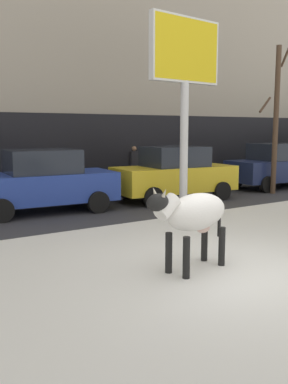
{
  "coord_description": "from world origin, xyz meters",
  "views": [
    {
      "loc": [
        -5.17,
        -5.06,
        2.44
      ],
      "look_at": [
        -0.22,
        2.53,
        1.1
      ],
      "focal_mm": 40.18,
      "sensor_mm": 36.0,
      "label": 1
    }
  ],
  "objects_px": {
    "pedestrian_near_billboard": "(134,167)",
    "bare_tree_left_lot": "(276,118)",
    "billboard": "(185,62)",
    "car_blue_sedan": "(43,182)",
    "cow_holstein": "(194,213)",
    "car_yellow_sedan": "(175,174)",
    "car_navy_sedan": "(276,166)"
  },
  "relations": [
    {
      "from": "pedestrian_near_billboard",
      "to": "bare_tree_left_lot",
      "type": "distance_m",
      "value": 5.86
    },
    {
      "from": "bare_tree_left_lot",
      "to": "car_navy_sedan",
      "type": "bearing_deg",
      "value": 36.55
    },
    {
      "from": "pedestrian_near_billboard",
      "to": "bare_tree_left_lot",
      "type": "relative_size",
      "value": 0.3
    },
    {
      "from": "billboard",
      "to": "car_yellow_sedan",
      "type": "xyz_separation_m",
      "value": [
        1.02,
        1.79,
        -3.41
      ]
    },
    {
      "from": "cow_holstein",
      "to": "pedestrian_near_billboard",
      "type": "xyz_separation_m",
      "value": [
        4.65,
        9.44,
        -0.12
      ]
    },
    {
      "from": "car_yellow_sedan",
      "to": "bare_tree_left_lot",
      "type": "distance_m",
      "value": 4.57
    },
    {
      "from": "cow_holstein",
      "to": "billboard",
      "type": "bearing_deg",
      "value": 53.49
    },
    {
      "from": "car_yellow_sedan",
      "to": "car_navy_sedan",
      "type": "xyz_separation_m",
      "value": [
        5.42,
        0.17,
        0.0
      ]
    },
    {
      "from": "bare_tree_left_lot",
      "to": "car_blue_sedan",
      "type": "bearing_deg",
      "value": 172.41
    },
    {
      "from": "bare_tree_left_lot",
      "to": "billboard",
      "type": "bearing_deg",
      "value": -169.44
    },
    {
      "from": "pedestrian_near_billboard",
      "to": "bare_tree_left_lot",
      "type": "height_order",
      "value": "bare_tree_left_lot"
    },
    {
      "from": "car_navy_sedan",
      "to": "bare_tree_left_lot",
      "type": "xyz_separation_m",
      "value": [
        -1.37,
        -1.02,
        1.94
      ]
    },
    {
      "from": "car_yellow_sedan",
      "to": "bare_tree_left_lot",
      "type": "xyz_separation_m",
      "value": [
        4.05,
        -0.85,
        1.94
      ]
    },
    {
      "from": "car_yellow_sedan",
      "to": "bare_tree_left_lot",
      "type": "relative_size",
      "value": 0.75
    },
    {
      "from": "billboard",
      "to": "bare_tree_left_lot",
      "type": "xyz_separation_m",
      "value": [
        5.08,
        0.95,
        -1.47
      ]
    },
    {
      "from": "pedestrian_near_billboard",
      "to": "car_blue_sedan",
      "type": "bearing_deg",
      "value": -149.01
    },
    {
      "from": "cow_holstein",
      "to": "car_yellow_sedan",
      "type": "height_order",
      "value": "car_yellow_sedan"
    },
    {
      "from": "cow_holstein",
      "to": "car_yellow_sedan",
      "type": "relative_size",
      "value": 0.45
    },
    {
      "from": "pedestrian_near_billboard",
      "to": "car_yellow_sedan",
      "type": "bearing_deg",
      "value": -97.11
    },
    {
      "from": "billboard",
      "to": "car_yellow_sedan",
      "type": "relative_size",
      "value": 1.29
    },
    {
      "from": "bare_tree_left_lot",
      "to": "cow_holstein",
      "type": "bearing_deg",
      "value": -147.46
    },
    {
      "from": "car_yellow_sedan",
      "to": "car_navy_sedan",
      "type": "bearing_deg",
      "value": 1.78
    },
    {
      "from": "car_yellow_sedan",
      "to": "billboard",
      "type": "bearing_deg",
      "value": -119.66
    },
    {
      "from": "car_navy_sedan",
      "to": "pedestrian_near_billboard",
      "type": "xyz_separation_m",
      "value": [
        -5.01,
        3.14,
        -0.03
      ]
    },
    {
      "from": "billboard",
      "to": "car_blue_sedan",
      "type": "relative_size",
      "value": 1.29
    },
    {
      "from": "car_blue_sedan",
      "to": "car_navy_sedan",
      "type": "bearing_deg",
      "value": -0.77
    },
    {
      "from": "billboard",
      "to": "car_blue_sedan",
      "type": "bearing_deg",
      "value": 149.52
    },
    {
      "from": "billboard",
      "to": "cow_holstein",
      "type": "bearing_deg",
      "value": -126.51
    },
    {
      "from": "car_blue_sedan",
      "to": "cow_holstein",
      "type": "bearing_deg",
      "value": -86.89
    },
    {
      "from": "car_blue_sedan",
      "to": "pedestrian_near_billboard",
      "type": "distance_m",
      "value": 5.83
    },
    {
      "from": "cow_holstein",
      "to": "pedestrian_near_billboard",
      "type": "height_order",
      "value": "pedestrian_near_billboard"
    },
    {
      "from": "car_yellow_sedan",
      "to": "bare_tree_left_lot",
      "type": "bearing_deg",
      "value": -11.81
    }
  ]
}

